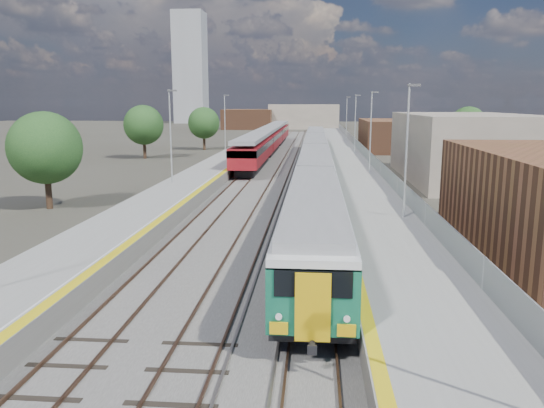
# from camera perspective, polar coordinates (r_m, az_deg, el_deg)

# --- Properties ---
(ground) EXTENTS (320.00, 320.00, 0.00)m
(ground) POSITION_cam_1_polar(r_m,az_deg,el_deg) (58.76, 3.19, 3.52)
(ground) COLOR #47443A
(ground) RESTS_ON ground
(ballast_bed) EXTENTS (10.50, 155.00, 0.06)m
(ballast_bed) POSITION_cam_1_polar(r_m,az_deg,el_deg) (61.34, 1.15, 3.87)
(ballast_bed) COLOR #565451
(ballast_bed) RESTS_ON ground
(tracks) EXTENTS (8.96, 160.00, 0.17)m
(tracks) POSITION_cam_1_polar(r_m,az_deg,el_deg) (62.96, 1.79, 4.12)
(tracks) COLOR #4C3323
(tracks) RESTS_ON ground
(platform_right) EXTENTS (4.70, 155.00, 8.52)m
(platform_right) POSITION_cam_1_polar(r_m,az_deg,el_deg) (61.27, 8.22, 4.23)
(platform_right) COLOR slate
(platform_right) RESTS_ON ground
(platform_left) EXTENTS (4.30, 155.00, 8.52)m
(platform_left) POSITION_cam_1_polar(r_m,az_deg,el_deg) (62.06, -5.15, 4.36)
(platform_left) COLOR slate
(platform_left) RESTS_ON ground
(buildings) EXTENTS (72.00, 185.50, 40.00)m
(buildings) POSITION_cam_1_polar(r_m,az_deg,el_deg) (148.21, -2.98, 12.07)
(buildings) COLOR brown
(buildings) RESTS_ON ground
(green_train) EXTENTS (2.71, 75.50, 2.98)m
(green_train) POSITION_cam_1_polar(r_m,az_deg,el_deg) (51.91, 4.68, 4.87)
(green_train) COLOR black
(green_train) RESTS_ON ground
(red_train) EXTENTS (2.93, 59.47, 3.70)m
(red_train) POSITION_cam_1_polar(r_m,az_deg,el_deg) (80.13, -0.34, 7.06)
(red_train) COLOR black
(red_train) RESTS_ON ground
(tree_a) EXTENTS (5.09, 5.09, 6.90)m
(tree_a) POSITION_cam_1_polar(r_m,az_deg,el_deg) (40.64, -23.22, 5.56)
(tree_a) COLOR #382619
(tree_a) RESTS_ON ground
(tree_b) EXTENTS (5.30, 5.30, 7.19)m
(tree_b) POSITION_cam_1_polar(r_m,az_deg,el_deg) (73.96, -13.65, 8.26)
(tree_b) COLOR #382619
(tree_b) RESTS_ON ground
(tree_c) EXTENTS (5.03, 5.03, 6.82)m
(tree_c) POSITION_cam_1_polar(r_m,az_deg,el_deg) (86.38, -7.35, 8.64)
(tree_c) COLOR #382619
(tree_c) RESTS_ON ground
(tree_d) EXTENTS (5.14, 5.14, 6.96)m
(tree_d) POSITION_cam_1_polar(r_m,az_deg,el_deg) (82.68, 20.32, 8.03)
(tree_d) COLOR #382619
(tree_d) RESTS_ON ground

